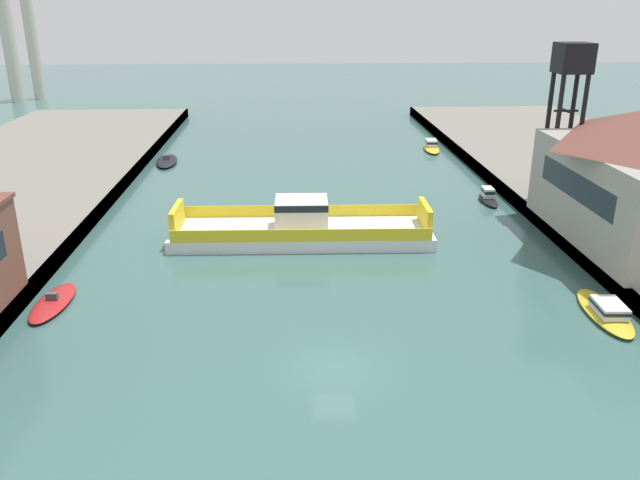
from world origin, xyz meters
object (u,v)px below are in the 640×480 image
moored_boat_mid_left (606,311)px  smokestack_distant_b (28,12)px  moored_boat_near_left (167,161)px  chain_ferry (302,228)px  moored_boat_mid_right (53,302)px  smokestack_distant_a (6,25)px  moored_boat_far_left (431,146)px  crane_tower (570,82)px  moored_boat_near_right (488,197)px

moored_boat_mid_left → smokestack_distant_b: 134.42m
moored_boat_near_left → smokestack_distant_b: smokestack_distant_b is taller
chain_ferry → moored_boat_mid_left: 26.07m
moored_boat_mid_right → smokestack_distant_a: 110.10m
moored_boat_mid_right → moored_boat_far_left: (37.86, 48.96, 0.30)m
moored_boat_mid_left → crane_tower: bearing=76.7°
smokestack_distant_b → moored_boat_mid_right: bearing=-70.2°
moored_boat_near_right → moored_boat_mid_left: (0.05, -26.84, -0.11)m
moored_boat_far_left → moored_boat_near_right: bearing=-88.8°
chain_ferry → moored_boat_far_left: chain_ferry is taller
moored_boat_near_right → moored_boat_mid_right: bearing=-149.0°
moored_boat_far_left → smokestack_distant_b: smokestack_distant_b is taller
moored_boat_near_right → crane_tower: size_ratio=0.34×
crane_tower → smokestack_distant_a: size_ratio=0.52×
chain_ferry → moored_boat_mid_right: 21.89m
crane_tower → smokestack_distant_a: smokestack_distant_a is taller
moored_boat_mid_right → crane_tower: size_ratio=0.44×
moored_boat_near_left → moored_boat_mid_left: 59.94m
moored_boat_near_right → smokestack_distant_a: bearing=135.6°
moored_boat_near_left → moored_boat_far_left: moored_boat_far_left is taller
moored_boat_near_right → moored_boat_far_left: (-0.54, 25.87, -0.03)m
moored_boat_far_left → smokestack_distant_b: (-75.87, 56.41, 17.68)m
smokestack_distant_b → chain_ferry: bearing=-58.9°
chain_ferry → moored_boat_near_left: bearing=119.8°
moored_boat_near_left → crane_tower: crane_tower is taller
chain_ferry → moored_boat_near_left: 34.98m
moored_boat_mid_right → crane_tower: (43.70, 18.55, 12.95)m
moored_boat_near_right → chain_ferry: bearing=-152.4°
chain_ferry → moored_boat_mid_left: (20.43, -16.17, -0.68)m
moored_boat_mid_right → smokestack_distant_a: size_ratio=0.23×
moored_boat_mid_left → moored_boat_near_right: bearing=90.1°
chain_ferry → crane_tower: crane_tower is taller
moored_boat_far_left → crane_tower: 33.46m
smokestack_distant_a → chain_ferry: bearing=-56.3°
smokestack_distant_a → moored_boat_far_left: bearing=-33.3°
moored_boat_near_right → smokestack_distant_a: smokestack_distant_a is taller
moored_boat_near_right → moored_boat_far_left: size_ratio=0.70×
chain_ferry → moored_boat_near_left: chain_ferry is taller
moored_boat_mid_left → chain_ferry: bearing=141.6°
chain_ferry → moored_boat_mid_right: chain_ferry is taller
moored_boat_mid_left → moored_boat_mid_right: (-38.44, 3.75, -0.22)m
smokestack_distant_b → moored_boat_far_left: bearing=-36.6°
moored_boat_near_right → crane_tower: crane_tower is taller
moored_boat_near_right → smokestack_distant_b: bearing=132.9°
moored_boat_far_left → moored_boat_mid_left: bearing=-89.4°
moored_boat_near_left → moored_boat_near_right: 42.57m
crane_tower → smokestack_distant_b: bearing=133.3°
moored_boat_near_right → smokestack_distant_a: 112.32m
smokestack_distant_b → moored_boat_near_right: bearing=-47.1°
moored_boat_near_right → smokestack_distant_b: (-76.41, 82.28, 17.65)m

